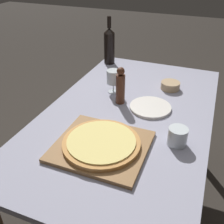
{
  "coord_description": "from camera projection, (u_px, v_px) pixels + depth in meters",
  "views": [
    {
      "loc": [
        0.35,
        -1.12,
        1.46
      ],
      "look_at": [
        -0.04,
        -0.12,
        0.78
      ],
      "focal_mm": 42.0,
      "sensor_mm": 36.0,
      "label": 1
    }
  ],
  "objects": [
    {
      "name": "pizza",
      "position": [
        101.0,
        142.0,
        1.12
      ],
      "size": [
        0.34,
        0.34,
        0.02
      ],
      "color": "#C68947",
      "rests_on": "cutting_board"
    },
    {
      "name": "pepper_mill",
      "position": [
        120.0,
        86.0,
        1.42
      ],
      "size": [
        0.05,
        0.05,
        0.21
      ],
      "color": "#4C2819",
      "rests_on": "dining_table"
    },
    {
      "name": "dinner_plate",
      "position": [
        150.0,
        107.0,
        1.41
      ],
      "size": [
        0.22,
        0.22,
        0.01
      ],
      "color": "silver",
      "rests_on": "dining_table"
    },
    {
      "name": "ground_plane",
      "position": [
        125.0,
        202.0,
        1.77
      ],
      "size": [
        12.0,
        12.0,
        0.0
      ],
      "primitive_type": "plane",
      "color": "#2D2823"
    },
    {
      "name": "drinking_tumbler",
      "position": [
        177.0,
        136.0,
        1.14
      ],
      "size": [
        0.09,
        0.09,
        0.08
      ],
      "color": "silver",
      "rests_on": "dining_table"
    },
    {
      "name": "dining_table",
      "position": [
        128.0,
        126.0,
        1.44
      ],
      "size": [
        0.85,
        1.45,
        0.72
      ],
      "color": "#9393A8",
      "rests_on": "ground_plane"
    },
    {
      "name": "small_bowl",
      "position": [
        170.0,
        86.0,
        1.6
      ],
      "size": [
        0.11,
        0.11,
        0.05
      ],
      "color": "tan",
      "rests_on": "dining_table"
    },
    {
      "name": "wine_bottle",
      "position": [
        109.0,
        45.0,
        1.9
      ],
      "size": [
        0.08,
        0.08,
        0.34
      ],
      "color": "black",
      "rests_on": "dining_table"
    },
    {
      "name": "wine_glass",
      "position": [
        113.0,
        78.0,
        1.53
      ],
      "size": [
        0.08,
        0.08,
        0.14
      ],
      "color": "silver",
      "rests_on": "dining_table"
    },
    {
      "name": "cutting_board",
      "position": [
        101.0,
        146.0,
        1.13
      ],
      "size": [
        0.39,
        0.36,
        0.02
      ],
      "color": "olive",
      "rests_on": "dining_table"
    }
  ]
}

